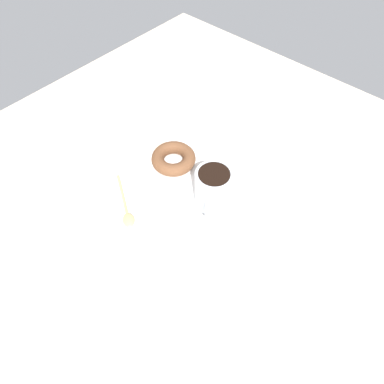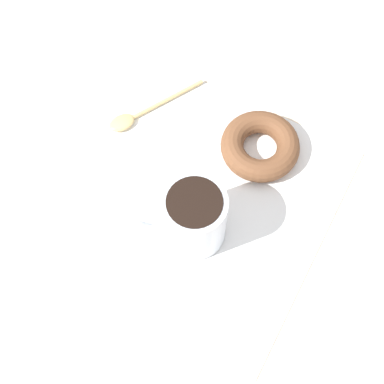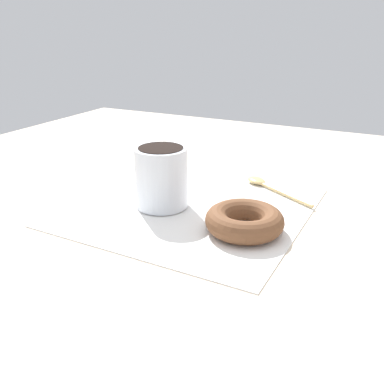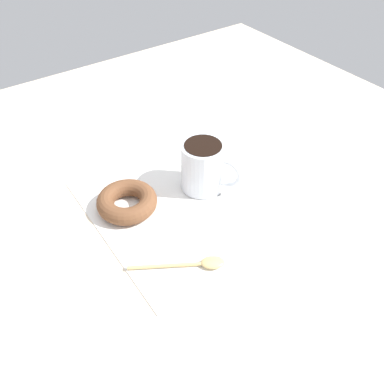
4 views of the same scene
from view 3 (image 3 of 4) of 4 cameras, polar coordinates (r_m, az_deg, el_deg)
name	(u,v)px [view 3 (image 3 of 4)]	position (r cm, az deg, el deg)	size (l,w,h in cm)	color
ground_plane	(178,210)	(65.26, -1.90, -2.45)	(120.00, 120.00, 2.00)	beige
napkin	(192,205)	(64.07, 0.00, -1.79)	(33.03, 33.03, 0.30)	white
coffee_cup	(161,176)	(62.47, -4.10, 2.19)	(10.37, 7.76, 8.90)	silver
donut	(244,221)	(55.78, 7.01, -3.80)	(10.27, 10.27, 2.99)	brown
spoon	(265,184)	(71.84, 9.72, 1.00)	(8.79, 13.14, 0.90)	#D8B772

